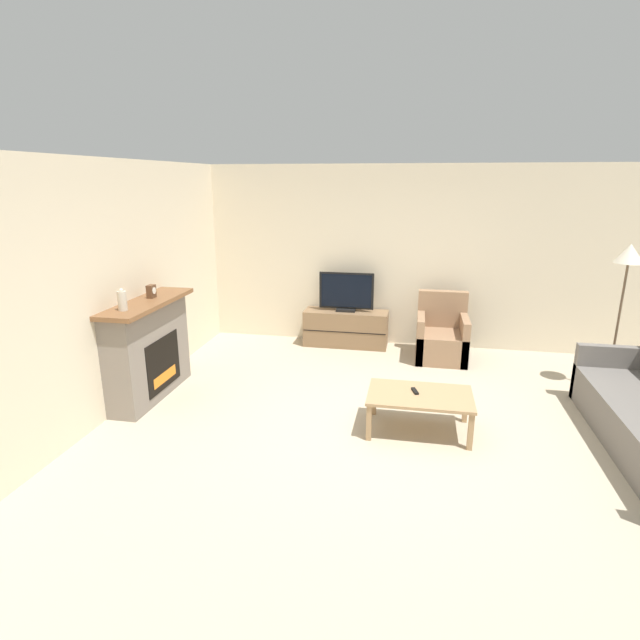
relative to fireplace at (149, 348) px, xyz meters
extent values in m
plane|color=tan|center=(2.82, -0.34, -0.59)|extent=(24.00, 24.00, 0.00)
cube|color=beige|center=(2.82, 2.56, 0.76)|extent=(12.00, 0.06, 2.70)
cube|color=beige|center=(-0.20, -0.34, 0.76)|extent=(0.06, 12.00, 2.70)
cube|color=slate|center=(0.00, 0.00, -0.03)|extent=(0.34, 1.34, 1.11)
cube|color=black|center=(0.17, 0.00, -0.17)|extent=(0.01, 0.74, 0.61)
cube|color=orange|center=(0.17, 0.00, -0.34)|extent=(0.01, 0.52, 0.12)
cube|color=brown|center=(0.03, 0.00, 0.55)|extent=(0.46, 1.46, 0.05)
cylinder|color=beige|center=(0.02, -0.44, 0.67)|extent=(0.09, 0.09, 0.20)
sphere|color=beige|center=(0.02, -0.44, 0.78)|extent=(0.05, 0.05, 0.05)
cube|color=brown|center=(0.02, 0.15, 0.65)|extent=(0.07, 0.11, 0.15)
cylinder|color=white|center=(0.05, 0.15, 0.66)|extent=(0.00, 0.08, 0.08)
cube|color=brown|center=(1.99, 2.28, -0.32)|extent=(1.27, 0.42, 0.55)
cube|color=black|center=(1.99, 2.07, -0.32)|extent=(1.24, 0.01, 0.01)
cube|color=black|center=(1.99, 2.28, -0.02)|extent=(0.29, 0.18, 0.04)
cube|color=black|center=(1.99, 2.28, 0.27)|extent=(0.82, 0.03, 0.55)
cube|color=black|center=(1.99, 2.27, 0.27)|extent=(0.76, 0.01, 0.50)
cube|color=#937051|center=(3.41, 1.93, -0.39)|extent=(0.70, 0.76, 0.40)
cube|color=#937051|center=(3.41, 2.24, 0.07)|extent=(0.70, 0.14, 0.53)
cube|color=#937051|center=(3.11, 1.93, -0.27)|extent=(0.10, 0.76, 0.64)
cube|color=#937051|center=(3.71, 1.93, -0.27)|extent=(0.10, 0.76, 0.64)
cube|color=#A37F56|center=(3.11, -0.27, -0.20)|extent=(1.04, 0.66, 0.03)
cube|color=#A37F56|center=(2.62, -0.56, -0.40)|extent=(0.05, 0.05, 0.37)
cube|color=#A37F56|center=(3.59, -0.56, -0.40)|extent=(0.05, 0.05, 0.37)
cube|color=#A37F56|center=(2.62, 0.02, -0.40)|extent=(0.05, 0.05, 0.37)
cube|color=#A37F56|center=(3.59, 0.02, -0.40)|extent=(0.05, 0.05, 0.37)
cube|color=black|center=(3.05, -0.23, -0.18)|extent=(0.08, 0.16, 0.02)
cube|color=#66605B|center=(5.29, 0.87, -0.26)|extent=(0.86, 0.11, 0.67)
cylinder|color=black|center=(5.38, 1.24, -0.58)|extent=(0.30, 0.30, 0.01)
cylinder|color=brown|center=(5.38, 1.24, 0.20)|extent=(0.03, 0.03, 1.54)
cone|color=beige|center=(5.38, 1.24, 1.08)|extent=(0.32, 0.32, 0.22)
camera|label=1|loc=(3.00, -4.99, 1.90)|focal=28.00mm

